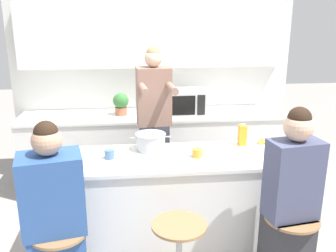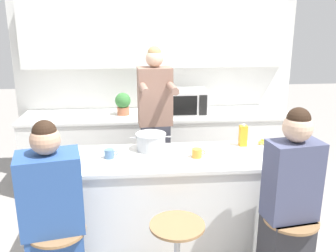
{
  "view_description": "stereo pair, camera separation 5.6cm",
  "coord_description": "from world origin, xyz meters",
  "px_view_note": "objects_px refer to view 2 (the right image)",
  "views": [
    {
      "loc": [
        -0.33,
        -2.95,
        2.08
      ],
      "look_at": [
        0.0,
        0.07,
        1.16
      ],
      "focal_mm": 40.0,
      "sensor_mm": 36.0,
      "label": 1
    },
    {
      "loc": [
        -0.27,
        -2.96,
        2.08
      ],
      "look_at": [
        0.0,
        0.07,
        1.16
      ],
      "focal_mm": 40.0,
      "sensor_mm": 36.0,
      "label": 2
    }
  ],
  "objects_px": {
    "person_cooking": "(155,134)",
    "coffee_cup_far": "(197,153)",
    "juice_carton": "(243,136)",
    "potted_plant": "(123,103)",
    "microwave": "(185,102)",
    "kitchen_island": "(169,204)",
    "cooking_pot": "(151,142)",
    "coffee_cup_near": "(109,154)",
    "person_seated_near": "(289,213)",
    "banana_bunch": "(263,142)",
    "person_wrapped_blanket": "(54,225)",
    "fruit_bowl": "(63,161)"
  },
  "relations": [
    {
      "from": "kitchen_island",
      "to": "potted_plant",
      "type": "bearing_deg",
      "value": 106.81
    },
    {
      "from": "kitchen_island",
      "to": "juice_carton",
      "type": "relative_size",
      "value": 10.07
    },
    {
      "from": "microwave",
      "to": "potted_plant",
      "type": "height_order",
      "value": "microwave"
    },
    {
      "from": "person_cooking",
      "to": "cooking_pot",
      "type": "height_order",
      "value": "person_cooking"
    },
    {
      "from": "cooking_pot",
      "to": "person_cooking",
      "type": "bearing_deg",
      "value": 82.39
    },
    {
      "from": "cooking_pot",
      "to": "potted_plant",
      "type": "relative_size",
      "value": 1.34
    },
    {
      "from": "person_seated_near",
      "to": "microwave",
      "type": "relative_size",
      "value": 2.94
    },
    {
      "from": "person_cooking",
      "to": "potted_plant",
      "type": "bearing_deg",
      "value": 112.04
    },
    {
      "from": "kitchen_island",
      "to": "person_cooking",
      "type": "bearing_deg",
      "value": 96.24
    },
    {
      "from": "person_cooking",
      "to": "person_seated_near",
      "type": "xyz_separation_m",
      "value": [
        0.89,
        -1.32,
        -0.2
      ]
    },
    {
      "from": "coffee_cup_near",
      "to": "banana_bunch",
      "type": "relative_size",
      "value": 0.8
    },
    {
      "from": "person_seated_near",
      "to": "banana_bunch",
      "type": "distance_m",
      "value": 0.9
    },
    {
      "from": "person_seated_near",
      "to": "juice_carton",
      "type": "xyz_separation_m",
      "value": [
        -0.11,
        0.85,
        0.32
      ]
    },
    {
      "from": "person_wrapped_blanket",
      "to": "coffee_cup_near",
      "type": "height_order",
      "value": "person_wrapped_blanket"
    },
    {
      "from": "coffee_cup_near",
      "to": "banana_bunch",
      "type": "distance_m",
      "value": 1.42
    },
    {
      "from": "person_wrapped_blanket",
      "to": "potted_plant",
      "type": "relative_size",
      "value": 5.41
    },
    {
      "from": "kitchen_island",
      "to": "person_wrapped_blanket",
      "type": "bearing_deg",
      "value": -143.38
    },
    {
      "from": "person_seated_near",
      "to": "fruit_bowl",
      "type": "distance_m",
      "value": 1.79
    },
    {
      "from": "cooking_pot",
      "to": "coffee_cup_far",
      "type": "height_order",
      "value": "cooking_pot"
    },
    {
      "from": "person_seated_near",
      "to": "person_wrapped_blanket",
      "type": "bearing_deg",
      "value": 171.45
    },
    {
      "from": "person_cooking",
      "to": "coffee_cup_near",
      "type": "bearing_deg",
      "value": -126.31
    },
    {
      "from": "kitchen_island",
      "to": "juice_carton",
      "type": "distance_m",
      "value": 0.92
    },
    {
      "from": "kitchen_island",
      "to": "person_seated_near",
      "type": "relative_size",
      "value": 1.4
    },
    {
      "from": "banana_bunch",
      "to": "microwave",
      "type": "height_order",
      "value": "microwave"
    },
    {
      "from": "person_cooking",
      "to": "coffee_cup_far",
      "type": "height_order",
      "value": "person_cooking"
    },
    {
      "from": "person_cooking",
      "to": "coffee_cup_far",
      "type": "relative_size",
      "value": 15.16
    },
    {
      "from": "person_wrapped_blanket",
      "to": "cooking_pot",
      "type": "xyz_separation_m",
      "value": [
        0.71,
        0.81,
        0.31
      ]
    },
    {
      "from": "person_seated_near",
      "to": "coffee_cup_near",
      "type": "height_order",
      "value": "person_seated_near"
    },
    {
      "from": "coffee_cup_far",
      "to": "person_cooking",
      "type": "bearing_deg",
      "value": 113.08
    },
    {
      "from": "coffee_cup_far",
      "to": "kitchen_island",
      "type": "bearing_deg",
      "value": 169.89
    },
    {
      "from": "person_cooking",
      "to": "cooking_pot",
      "type": "bearing_deg",
      "value": -101.78
    },
    {
      "from": "juice_carton",
      "to": "potted_plant",
      "type": "height_order",
      "value": "potted_plant"
    },
    {
      "from": "fruit_bowl",
      "to": "coffee_cup_far",
      "type": "height_order",
      "value": "coffee_cup_far"
    },
    {
      "from": "coffee_cup_far",
      "to": "potted_plant",
      "type": "bearing_deg",
      "value": 114.64
    },
    {
      "from": "banana_bunch",
      "to": "potted_plant",
      "type": "xyz_separation_m",
      "value": [
        -1.32,
        1.15,
        0.13
      ]
    },
    {
      "from": "juice_carton",
      "to": "coffee_cup_far",
      "type": "bearing_deg",
      "value": -151.45
    },
    {
      "from": "fruit_bowl",
      "to": "microwave",
      "type": "bearing_deg",
      "value": 50.17
    },
    {
      "from": "fruit_bowl",
      "to": "potted_plant",
      "type": "height_order",
      "value": "potted_plant"
    },
    {
      "from": "kitchen_island",
      "to": "person_cooking",
      "type": "xyz_separation_m",
      "value": [
        -0.08,
        0.69,
        0.43
      ]
    },
    {
      "from": "coffee_cup_near",
      "to": "cooking_pot",
      "type": "bearing_deg",
      "value": 25.65
    },
    {
      "from": "person_wrapped_blanket",
      "to": "microwave",
      "type": "bearing_deg",
      "value": 47.76
    },
    {
      "from": "coffee_cup_near",
      "to": "person_seated_near",
      "type": "bearing_deg",
      "value": -26.03
    },
    {
      "from": "coffee_cup_near",
      "to": "potted_plant",
      "type": "xyz_separation_m",
      "value": [
        0.08,
        1.37,
        0.11
      ]
    },
    {
      "from": "kitchen_island",
      "to": "coffee_cup_near",
      "type": "height_order",
      "value": "coffee_cup_near"
    },
    {
      "from": "person_cooking",
      "to": "microwave",
      "type": "xyz_separation_m",
      "value": [
        0.4,
        0.65,
        0.18
      ]
    },
    {
      "from": "cooking_pot",
      "to": "coffee_cup_near",
      "type": "height_order",
      "value": "cooking_pot"
    },
    {
      "from": "kitchen_island",
      "to": "fruit_bowl",
      "type": "bearing_deg",
      "value": -174.07
    },
    {
      "from": "cooking_pot",
      "to": "banana_bunch",
      "type": "xyz_separation_m",
      "value": [
        1.05,
        0.05,
        -0.05
      ]
    },
    {
      "from": "person_wrapped_blanket",
      "to": "potted_plant",
      "type": "distance_m",
      "value": 2.1
    },
    {
      "from": "kitchen_island",
      "to": "potted_plant",
      "type": "xyz_separation_m",
      "value": [
        -0.42,
        1.38,
        0.6
      ]
    }
  ]
}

